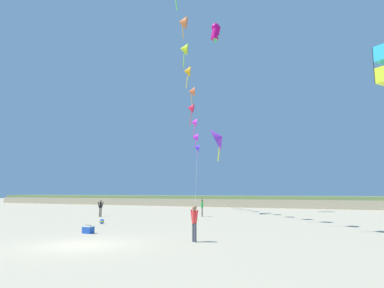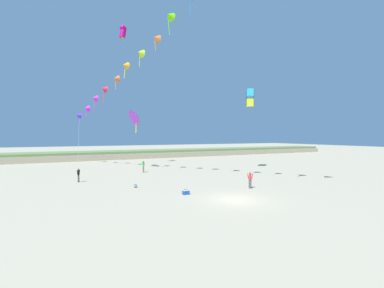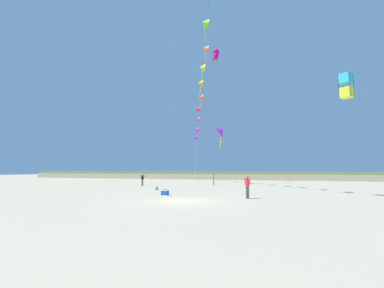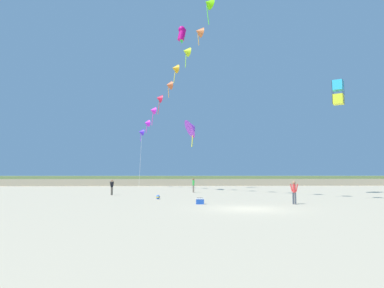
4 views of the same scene
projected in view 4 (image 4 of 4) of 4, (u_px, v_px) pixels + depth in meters
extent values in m
plane|color=tan|center=(249.00, 209.00, 21.36)|extent=(240.00, 240.00, 0.00)
cube|color=tan|center=(201.00, 182.00, 64.66)|extent=(120.00, 8.91, 1.21)
cube|color=#6B844C|center=(201.00, 178.00, 64.73)|extent=(120.00, 7.57, 0.69)
cylinder|color=#474C56|center=(293.00, 198.00, 24.61)|extent=(0.12, 0.12, 0.84)
cylinder|color=#474C56|center=(295.00, 198.00, 24.54)|extent=(0.12, 0.12, 0.84)
cylinder|color=red|center=(294.00, 188.00, 24.64)|extent=(0.22, 0.22, 0.59)
cylinder|color=red|center=(291.00, 188.00, 24.73)|extent=(0.21, 0.17, 0.56)
cylinder|color=red|center=(297.00, 188.00, 24.56)|extent=(0.21, 0.17, 0.56)
sphere|color=#9E7051|center=(294.00, 183.00, 24.68)|extent=(0.23, 0.23, 0.23)
cylinder|color=#726656|center=(193.00, 189.00, 39.69)|extent=(0.12, 0.12, 0.82)
cylinder|color=#726656|center=(194.00, 189.00, 39.56)|extent=(0.12, 0.12, 0.82)
cylinder|color=green|center=(193.00, 183.00, 39.69)|extent=(0.22, 0.22, 0.58)
cylinder|color=green|center=(193.00, 182.00, 39.86)|extent=(0.15, 0.21, 0.55)
cylinder|color=green|center=(194.00, 183.00, 39.52)|extent=(0.15, 0.21, 0.55)
sphere|color=brown|center=(193.00, 179.00, 39.72)|extent=(0.22, 0.22, 0.22)
cylinder|color=#726656|center=(112.00, 191.00, 34.99)|extent=(0.12, 0.12, 0.80)
cylinder|color=#726656|center=(111.00, 191.00, 34.87)|extent=(0.12, 0.12, 0.80)
cylinder|color=black|center=(112.00, 184.00, 34.99)|extent=(0.21, 0.21, 0.56)
cylinder|color=black|center=(113.00, 184.00, 35.14)|extent=(0.17, 0.20, 0.54)
cylinder|color=black|center=(111.00, 184.00, 34.84)|extent=(0.17, 0.20, 0.54)
sphere|color=#9E7051|center=(112.00, 181.00, 35.02)|extent=(0.22, 0.22, 0.22)
cone|color=#4C24E5|center=(141.00, 132.00, 55.42)|extent=(1.26, 1.37, 1.20)
cylinder|color=#8539E5|center=(141.00, 137.00, 55.48)|extent=(0.12, 0.16, 1.30)
cone|color=#C522EE|center=(147.00, 123.00, 52.51)|extent=(1.15, 1.31, 1.11)
cylinder|color=#E539DE|center=(146.00, 129.00, 52.58)|extent=(0.21, 0.10, 1.28)
cone|color=#DA26D2|center=(153.00, 110.00, 50.00)|extent=(1.22, 1.35, 1.17)
cylinder|color=#E539B4|center=(152.00, 119.00, 50.03)|extent=(0.23, 0.27, 1.99)
cone|color=red|center=(159.00, 98.00, 46.91)|extent=(1.20, 1.33, 1.21)
cylinder|color=#E54539|center=(159.00, 107.00, 46.94)|extent=(0.30, 0.12, 2.00)
cone|color=#CD5D31|center=(169.00, 85.00, 44.52)|extent=(1.14, 1.31, 1.11)
cylinder|color=orange|center=(169.00, 92.00, 44.58)|extent=(0.17, 0.13, 1.38)
cone|color=orange|center=(175.00, 68.00, 41.90)|extent=(1.14, 1.32, 1.15)
cylinder|color=yellow|center=(174.00, 77.00, 41.95)|extent=(0.26, 0.23, 1.61)
cone|color=#BCE11E|center=(186.00, 51.00, 38.79)|extent=(1.19, 1.34, 1.18)
cylinder|color=#9BE539|center=(186.00, 61.00, 38.84)|extent=(0.16, 0.11, 1.60)
cone|color=orange|center=(199.00, 32.00, 36.27)|extent=(1.19, 1.33, 1.19)
cylinder|color=gold|center=(198.00, 40.00, 36.33)|extent=(0.17, 0.12, 1.22)
cone|color=#73EC0D|center=(208.00, 3.00, 33.73)|extent=(1.34, 1.41, 1.23)
cylinder|color=#5EE539|center=(208.00, 15.00, 33.76)|extent=(0.29, 0.15, 1.88)
cylinder|color=silver|center=(140.00, 160.00, 54.84)|extent=(0.40, 0.12, 8.86)
cube|color=yellow|center=(338.00, 99.00, 37.38)|extent=(1.48, 1.48, 1.09)
cube|color=#2DB9E5|center=(338.00, 85.00, 37.51)|extent=(1.48, 1.48, 1.09)
cylinder|color=black|center=(332.00, 92.00, 37.26)|extent=(0.04, 0.04, 2.65)
cylinder|color=black|center=(343.00, 91.00, 36.72)|extent=(0.04, 0.04, 2.65)
cylinder|color=black|center=(344.00, 93.00, 37.63)|extent=(0.04, 0.04, 2.65)
cylinder|color=black|center=(334.00, 94.00, 38.18)|extent=(0.04, 0.04, 2.65)
cone|color=#AB37E2|center=(192.00, 128.00, 44.68)|extent=(2.54, 3.00, 2.68)
cone|color=yellow|center=(192.00, 128.00, 44.68)|extent=(1.44, 1.66, 1.50)
cylinder|color=yellow|center=(192.00, 139.00, 44.55)|extent=(0.26, 0.40, 2.15)
cylinder|color=#C00A71|center=(182.00, 35.00, 48.54)|extent=(1.54, 1.37, 1.82)
sphere|color=#C00A71|center=(182.00, 30.00, 48.60)|extent=(0.99, 0.99, 0.99)
cone|color=#2DE548|center=(182.00, 41.00, 48.46)|extent=(1.12, 1.12, 0.76)
sphere|color=black|center=(182.00, 28.00, 48.63)|extent=(0.21, 0.21, 0.21)
cube|color=blue|center=(200.00, 202.00, 24.69)|extent=(0.56, 0.40, 0.36)
cube|color=white|center=(200.00, 199.00, 24.71)|extent=(0.58, 0.41, 0.06)
cylinder|color=black|center=(200.00, 198.00, 24.71)|extent=(0.45, 0.03, 0.03)
sphere|color=blue|center=(158.00, 197.00, 29.50)|extent=(0.36, 0.36, 0.36)
cylinder|color=yellow|center=(158.00, 197.00, 29.50)|extent=(0.36, 0.36, 0.09)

